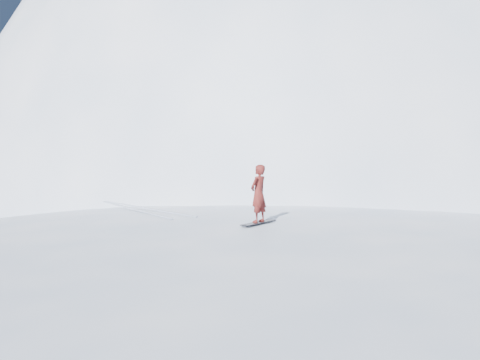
% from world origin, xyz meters
% --- Properties ---
extents(ground, '(400.00, 400.00, 0.00)m').
position_xyz_m(ground, '(0.00, 0.00, 0.00)').
color(ground, white).
rests_on(ground, ground).
extents(near_ridge, '(36.00, 28.00, 4.80)m').
position_xyz_m(near_ridge, '(1.00, 3.00, 0.00)').
color(near_ridge, white).
rests_on(near_ridge, ground).
extents(summit_peak, '(60.00, 56.00, 56.00)m').
position_xyz_m(summit_peak, '(22.00, 26.00, 0.00)').
color(summit_peak, white).
rests_on(summit_peak, ground).
extents(peak_shoulder, '(28.00, 24.00, 18.00)m').
position_xyz_m(peak_shoulder, '(10.00, 20.00, 0.00)').
color(peak_shoulder, white).
rests_on(peak_shoulder, ground).
extents(wind_bumps, '(16.00, 14.40, 1.00)m').
position_xyz_m(wind_bumps, '(-0.56, 2.12, 0.00)').
color(wind_bumps, white).
rests_on(wind_bumps, ground).
extents(snowboard, '(1.32, 0.77, 0.02)m').
position_xyz_m(snowboard, '(0.11, 1.02, 2.41)').
color(snowboard, black).
rests_on(snowboard, near_ridge).
extents(snowboarder, '(0.66, 0.56, 1.53)m').
position_xyz_m(snowboarder, '(0.11, 1.02, 3.19)').
color(snowboarder, maroon).
rests_on(snowboarder, snowboard).
extents(board_tracks, '(1.36, 5.98, 0.04)m').
position_xyz_m(board_tracks, '(-1.64, 5.89, 2.42)').
color(board_tracks, silver).
rests_on(board_tracks, ground).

